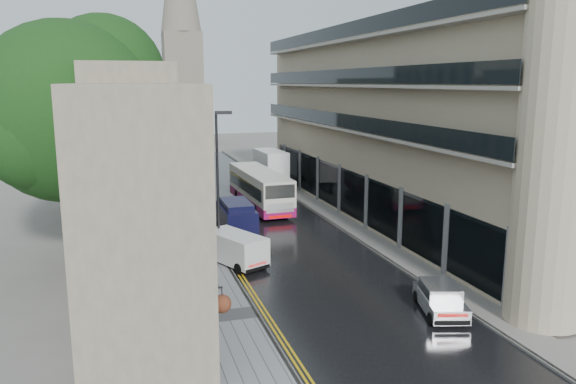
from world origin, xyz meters
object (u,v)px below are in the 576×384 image
tree_far (88,135)px  navy_van (227,225)px  white_van (239,258)px  lamp_post_near (218,186)px  silver_hatchback (432,309)px  tree_near (70,143)px  lamp_post_far (187,156)px  cream_bus (256,197)px  white_lorry (264,172)px  pedestrian (194,259)px

tree_far → navy_van: (8.45, -11.02, -4.94)m
white_van → lamp_post_near: size_ratio=0.49×
silver_hatchback → tree_near: bearing=155.8°
lamp_post_far → white_van: bearing=-65.1°
cream_bus → silver_hatchback: (2.53, -21.27, -0.83)m
white_van → tree_far: bearing=91.0°
white_lorry → lamp_post_near: 20.75m
cream_bus → navy_van: 7.81m
white_van → lamp_post_far: size_ratio=0.48×
cream_bus → lamp_post_far: size_ratio=1.30×
cream_bus → white_lorry: size_ratio=1.56×
lamp_post_near → navy_van: bearing=73.0°
cream_bus → silver_hatchback: cream_bus is taller
white_van → lamp_post_far: lamp_post_far is taller
cream_bus → navy_van: size_ratio=2.22×
navy_van → cream_bus: bearing=63.4°
cream_bus → lamp_post_near: lamp_post_near is taller
white_van → pedestrian: (-2.34, 0.42, 0.00)m
white_lorry → white_van: bearing=-110.0°
navy_van → pedestrian: bearing=-117.3°
white_lorry → pedestrian: (-9.44, -21.90, -0.93)m
pedestrian → lamp_post_far: lamp_post_far is taller
cream_bus → silver_hatchback: 21.43m
white_lorry → lamp_post_near: (-7.61, -19.15, 2.44)m
navy_van → white_lorry: bearing=68.7°
cream_bus → silver_hatchback: bearing=-85.1°
white_lorry → lamp_post_far: bearing=-146.4°
cream_bus → lamp_post_far: lamp_post_far is taller
pedestrian → white_van: bearing=-171.9°
navy_van → lamp_post_near: 4.05m
tree_far → lamp_post_far: tree_far is taller
lamp_post_near → silver_hatchback: bearing=-55.6°
cream_bus → white_lorry: bearing=70.4°
tree_near → white_van: (8.31, -3.70, -6.00)m
tree_far → white_van: tree_far is taller
cream_bus → silver_hatchback: size_ratio=3.05×
tree_near → pedestrian: size_ratio=8.36×
tree_far → navy_van: 14.74m
tree_near → silver_hatchback: (14.84, -12.35, -6.24)m
pedestrian → lamp_post_near: size_ratio=0.20×
navy_van → lamp_post_far: 11.50m
tree_far → lamp_post_near: bearing=-61.0°
tree_near → silver_hatchback: 20.29m
white_lorry → lamp_post_far: (-7.74, -5.61, 2.49)m
cream_bus → lamp_post_far: (-4.65, 4.08, 2.85)m
white_lorry → silver_hatchback: 30.99m
lamp_post_far → tree_near: bearing=-97.8°
tree_far → white_lorry: size_ratio=1.75×
tree_near → silver_hatchback: size_ratio=3.82×
tree_far → cream_bus: tree_far is taller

